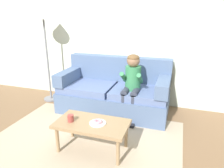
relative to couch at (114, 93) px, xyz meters
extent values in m
plane|color=brown|center=(-0.08, -0.85, -0.35)|extent=(10.00, 10.00, 0.00)
cube|color=beige|center=(-0.08, 0.55, 1.05)|extent=(8.00, 0.10, 2.80)
cube|color=tan|center=(-0.08, -1.10, -0.34)|extent=(2.63, 1.91, 0.01)
cube|color=slate|center=(0.00, -0.05, -0.16)|extent=(1.94, 0.90, 0.38)
cube|color=slate|center=(-0.49, -0.10, 0.09)|extent=(0.93, 0.74, 0.12)
cube|color=slate|center=(0.49, -0.10, 0.09)|extent=(0.93, 0.74, 0.12)
cube|color=slate|center=(0.00, 0.30, 0.38)|extent=(1.94, 0.20, 0.46)
cube|color=slate|center=(-0.87, -0.05, 0.26)|extent=(0.20, 0.90, 0.22)
cube|color=slate|center=(0.87, -0.05, 0.26)|extent=(0.20, 0.90, 0.22)
cube|color=#937551|center=(0.10, -1.25, 0.04)|extent=(0.93, 0.50, 0.04)
cylinder|color=#937551|center=(-0.31, -1.44, -0.16)|extent=(0.04, 0.04, 0.37)
cylinder|color=#937551|center=(0.50, -1.44, -0.16)|extent=(0.04, 0.04, 0.37)
cylinder|color=#937551|center=(-0.31, -1.06, -0.16)|extent=(0.04, 0.04, 0.37)
cylinder|color=#937551|center=(0.50, -1.06, -0.16)|extent=(0.04, 0.04, 0.37)
cylinder|color=#337A4C|center=(0.37, -0.13, 0.35)|extent=(0.26, 0.26, 0.40)
sphere|color=#846047|center=(0.37, -0.15, 0.65)|extent=(0.21, 0.21, 0.21)
ellipsoid|color=brown|center=(0.37, -0.15, 0.70)|extent=(0.20, 0.20, 0.12)
cylinder|color=#333847|center=(0.29, -0.28, 0.16)|extent=(0.11, 0.30, 0.11)
cylinder|color=#333847|center=(0.29, -0.43, -0.07)|extent=(0.09, 0.09, 0.44)
cube|color=black|center=(0.29, -0.48, -0.32)|extent=(0.10, 0.20, 0.06)
cylinder|color=#337A4C|center=(0.23, -0.24, 0.39)|extent=(0.07, 0.29, 0.23)
cylinder|color=#333847|center=(0.45, -0.28, 0.16)|extent=(0.11, 0.30, 0.11)
cylinder|color=#333847|center=(0.45, -0.43, -0.07)|extent=(0.09, 0.09, 0.44)
cube|color=black|center=(0.45, -0.48, -0.32)|extent=(0.10, 0.20, 0.06)
cylinder|color=#337A4C|center=(0.50, -0.24, 0.39)|extent=(0.07, 0.29, 0.23)
cylinder|color=white|center=(0.18, -1.25, 0.07)|extent=(0.21, 0.21, 0.01)
torus|color=pink|center=(0.18, -1.25, 0.09)|extent=(0.15, 0.15, 0.04)
cylinder|color=#993D38|center=(-0.17, -1.31, 0.10)|extent=(0.08, 0.08, 0.09)
cube|color=#339E56|center=(-0.39, -0.85, -0.32)|extent=(0.16, 0.09, 0.05)
cylinder|color=#339E56|center=(-0.48, -0.85, -0.32)|extent=(0.06, 0.06, 0.05)
cylinder|color=#339E56|center=(-0.31, -0.85, -0.32)|extent=(0.06, 0.06, 0.05)
cylinder|color=slate|center=(-1.42, 0.07, -0.33)|extent=(0.30, 0.30, 0.03)
cylinder|color=slate|center=(-1.42, 0.07, 0.51)|extent=(0.04, 0.04, 1.65)
cone|color=beige|center=(-1.42, 0.07, 1.41)|extent=(0.40, 0.40, 0.26)
camera|label=1|loc=(1.08, -3.39, 1.36)|focal=33.29mm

